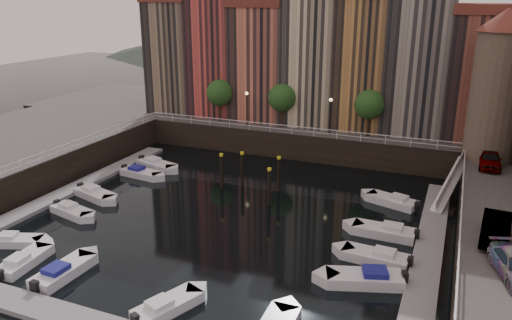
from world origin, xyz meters
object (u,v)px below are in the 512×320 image
at_px(gangway, 451,181).
at_px(boat_left_0, 14,241).
at_px(car_b, 496,229).
at_px(boat_left_1, 72,211).
at_px(car_a, 490,160).
at_px(mooring_pilings, 252,176).
at_px(corner_tower, 498,84).
at_px(boat_left_2, 94,194).

xyz_separation_m(gangway, boat_left_0, (-29.62, -21.35, -1.59)).
bearing_deg(gangway, car_b, -77.59).
distance_m(boat_left_1, car_b, 32.67).
bearing_deg(gangway, car_a, 31.09).
bearing_deg(mooring_pilings, boat_left_0, -126.59).
xyz_separation_m(corner_tower, gangway, (-2.90, -4.50, -8.28)).
relative_size(mooring_pilings, car_b, 1.28).
height_order(mooring_pilings, boat_left_2, mooring_pilings).
bearing_deg(mooring_pilings, car_b, -23.08).
distance_m(gangway, mooring_pilings, 17.95).
relative_size(boat_left_0, car_b, 0.90).
distance_m(mooring_pilings, boat_left_0, 20.71).
xyz_separation_m(boat_left_1, car_b, (32.43, 2.07, 3.44)).
distance_m(gangway, boat_left_0, 36.55).
bearing_deg(boat_left_0, car_a, 14.56).
distance_m(boat_left_0, boat_left_1, 5.89).
xyz_separation_m(corner_tower, car_a, (0.09, -2.70, -6.42)).
xyz_separation_m(mooring_pilings, car_b, (20.25, -8.63, 2.13)).
relative_size(boat_left_2, car_b, 1.03).
bearing_deg(mooring_pilings, gangway, 15.37).
xyz_separation_m(boat_left_0, car_a, (32.61, 23.15, 3.45)).
xyz_separation_m(car_a, car_b, (-0.05, -15.19, 0.01)).
relative_size(gangway, mooring_pilings, 1.36).
xyz_separation_m(boat_left_1, boat_left_2, (-0.75, 3.80, 0.03)).
xyz_separation_m(boat_left_2, car_a, (33.22, 13.47, 3.40)).
bearing_deg(boat_left_2, gangway, 37.23).
height_order(mooring_pilings, car_b, car_b).
bearing_deg(mooring_pilings, boat_left_1, -138.68).
xyz_separation_m(corner_tower, boat_left_0, (-32.52, -25.85, -9.87)).
relative_size(boat_left_0, car_a, 0.94).
bearing_deg(mooring_pilings, car_a, 17.92).
bearing_deg(car_b, corner_tower, 94.52).
xyz_separation_m(boat_left_2, car_b, (33.17, -1.73, 3.42)).
distance_m(corner_tower, boat_left_2, 38.14).
distance_m(mooring_pilings, boat_left_1, 16.27).
bearing_deg(gangway, corner_tower, 57.20).
xyz_separation_m(mooring_pilings, boat_left_2, (-12.92, -6.90, -1.28)).
bearing_deg(car_a, boat_left_1, -152.19).
bearing_deg(car_b, boat_left_0, -161.89).
bearing_deg(boat_left_1, boat_left_2, 113.97).
height_order(gangway, car_b, car_b).
relative_size(mooring_pilings, boat_left_1, 1.34).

